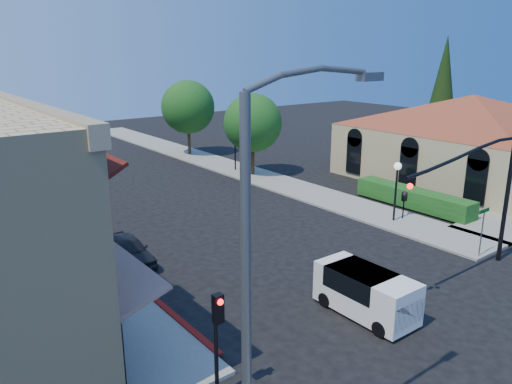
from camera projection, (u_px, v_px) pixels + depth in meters
ground at (426, 328)px, 18.01m from camera, size 120.00×120.00×0.00m
sidewalk_left at (0, 199)px, 33.48m from camera, size 3.50×50.00×0.12m
sidewalk_right at (218, 164)px, 43.72m from camera, size 3.50×50.00×0.12m
curb_red_strip at (152, 299)px, 20.08m from camera, size 0.25×10.00×0.06m
mission_building at (470, 129)px, 38.61m from camera, size 30.12×30.12×6.40m
hedge at (412, 208)px, 31.72m from camera, size 1.40×8.00×1.10m
conifer_far at (443, 87)px, 46.37m from camera, size 3.20×3.20×11.00m
street_tree_a at (253, 123)px, 38.79m from camera, size 4.56×4.56×6.48m
street_tree_b at (188, 107)px, 46.33m from camera, size 4.94×4.94×7.02m
signal_mast_arm at (485, 185)px, 21.45m from camera, size 8.01×0.39×6.00m
secondary_signal at (217, 327)px, 13.77m from camera, size 0.28×0.42×3.32m
cobra_streetlight at (261, 286)px, 9.68m from camera, size 3.60×0.25×9.31m
street_name_sign at (483, 225)px, 23.60m from camera, size 0.80×0.06×2.50m
lamppost_left_near at (108, 245)px, 18.39m from camera, size 0.44×0.44×3.57m
lamppost_left_far at (17, 173)px, 29.08m from camera, size 0.44×0.44×3.57m
lamppost_right_near at (397, 177)px, 28.33m from camera, size 0.44×0.44×3.57m
lamppost_right_far at (235, 138)px, 40.54m from camera, size 0.44×0.44×3.57m
white_van at (367, 291)px, 18.64m from camera, size 1.74×3.92×1.74m
parked_car_a at (128, 251)px, 23.24m from camera, size 1.72×3.99×1.34m
parked_car_b at (77, 214)px, 28.72m from camera, size 1.45×3.60×1.17m
parked_car_c at (47, 192)px, 33.32m from camera, size 1.53×3.70×1.07m
parked_car_d at (42, 187)px, 34.27m from camera, size 2.38×4.26×1.13m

